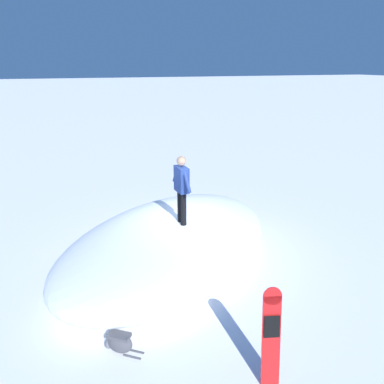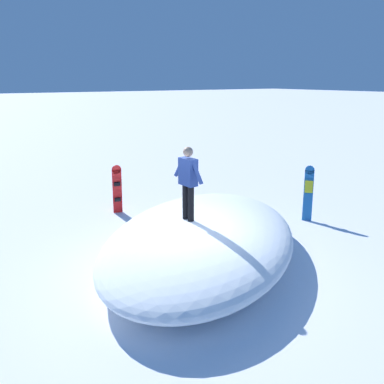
{
  "view_description": "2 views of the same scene",
  "coord_description": "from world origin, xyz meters",
  "px_view_note": "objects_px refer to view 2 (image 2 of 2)",
  "views": [
    {
      "loc": [
        7.92,
        -2.62,
        4.64
      ],
      "look_at": [
        0.42,
        0.08,
        1.75
      ],
      "focal_mm": 33.31,
      "sensor_mm": 36.0,
      "label": 1
    },
    {
      "loc": [
        -6.5,
        4.21,
        4.05
      ],
      "look_at": [
        0.63,
        -0.42,
        1.56
      ],
      "focal_mm": 36.16,
      "sensor_mm": 36.0,
      "label": 2
    }
  ],
  "objects_px": {
    "snowboard_primary_upright": "(117,189)",
    "snowboard_secondary_upright": "(308,192)",
    "backpack_near": "(198,208)",
    "snowboarder_standing": "(188,179)"
  },
  "relations": [
    {
      "from": "snowboard_primary_upright",
      "to": "snowboard_secondary_upright",
      "type": "xyz_separation_m",
      "value": [
        -3.45,
        -4.63,
        0.0
      ]
    },
    {
      "from": "snowboard_primary_upright",
      "to": "backpack_near",
      "type": "relative_size",
      "value": 2.46
    },
    {
      "from": "snowboard_primary_upright",
      "to": "backpack_near",
      "type": "xyz_separation_m",
      "value": [
        -1.31,
        -2.1,
        -0.63
      ]
    },
    {
      "from": "backpack_near",
      "to": "snowboard_primary_upright",
      "type": "bearing_deg",
      "value": 58.08
    },
    {
      "from": "snowboard_primary_upright",
      "to": "snowboard_secondary_upright",
      "type": "bearing_deg",
      "value": -126.73
    },
    {
      "from": "backpack_near",
      "to": "snowboarder_standing",
      "type": "bearing_deg",
      "value": 142.34
    },
    {
      "from": "snowboard_primary_upright",
      "to": "snowboard_secondary_upright",
      "type": "relative_size",
      "value": 1.0
    },
    {
      "from": "snowboard_secondary_upright",
      "to": "backpack_near",
      "type": "distance_m",
      "value": 3.37
    },
    {
      "from": "snowboard_primary_upright",
      "to": "backpack_near",
      "type": "distance_m",
      "value": 2.55
    },
    {
      "from": "snowboarder_standing",
      "to": "snowboard_primary_upright",
      "type": "xyz_separation_m",
      "value": [
        3.87,
        0.13,
        -1.13
      ]
    }
  ]
}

